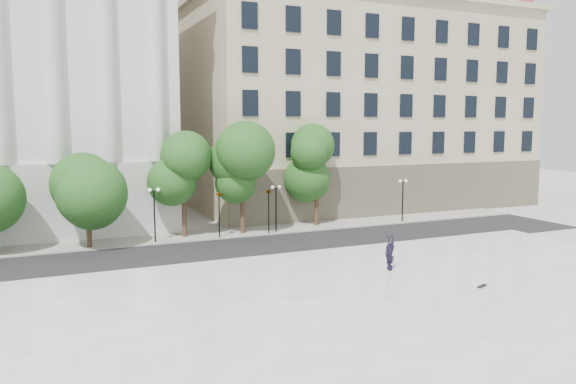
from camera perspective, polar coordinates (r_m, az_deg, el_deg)
name	(u,v)px	position (r m, az deg, el deg)	size (l,w,h in m)	color
ground	(378,337)	(24.68, 9.12, -14.30)	(160.00, 160.00, 0.00)	#B1AFA8
plaza	(342,310)	(27.00, 5.56, -11.85)	(44.00, 22.00, 0.45)	white
street	(238,250)	(40.28, -5.15, -5.89)	(60.00, 8.00, 0.02)	black
far_sidewalk	(213,234)	(45.87, -7.61, -4.29)	(60.00, 4.00, 0.12)	#9B988F
building_east	(340,105)	(66.72, 5.28, 8.77)	(36.00, 26.15, 23.00)	beige
traffic_light_west	(219,191)	(43.69, -7.04, 0.10)	(0.75, 1.97, 4.28)	black
traffic_light_east	(269,189)	(45.08, -1.98, 0.33)	(0.99, 1.90, 4.25)	black
person_lying	(390,266)	(33.43, 10.29, -7.36)	(0.73, 0.48, 2.01)	black
skateboard	(482,286)	(31.39, 19.10, -9.02)	(0.75, 0.19, 0.08)	black
street_trees	(127,177)	(43.30, -16.02, 1.48)	(33.45, 5.09, 7.52)	#382619
lamp_posts	(214,202)	(44.00, -7.51, -1.02)	(35.44, 0.28, 4.52)	black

